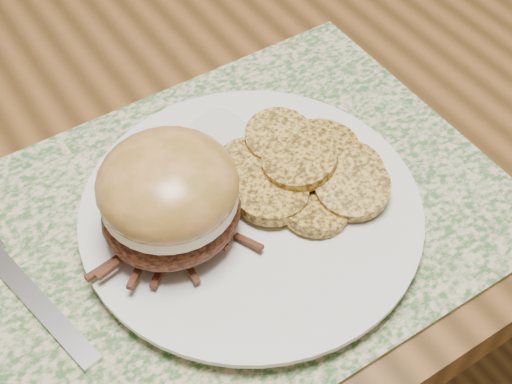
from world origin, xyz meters
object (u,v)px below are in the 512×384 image
Objects in this scene: dining_table at (296,33)px; pork_sandwich at (169,196)px; fork at (19,282)px; dinner_plate at (251,213)px.

pork_sandwich is (-0.30, -0.25, 0.14)m from dining_table.
dining_table is at bearing 21.44° from pork_sandwich.
dinner_plate is at bearing -25.06° from fork.
pork_sandwich reaches higher than fork.
pork_sandwich is at bearing -139.78° from dining_table.
fork is (-0.18, 0.04, -0.01)m from dinner_plate.
dinner_plate reaches higher than fork.
dining_table is 7.99× the size of fork.
pork_sandwich is at bearing 167.25° from dinner_plate.
pork_sandwich reaches higher than dining_table.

